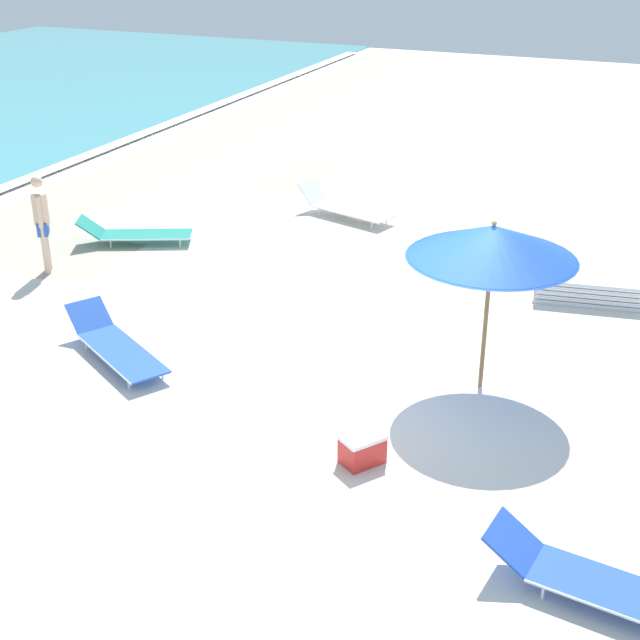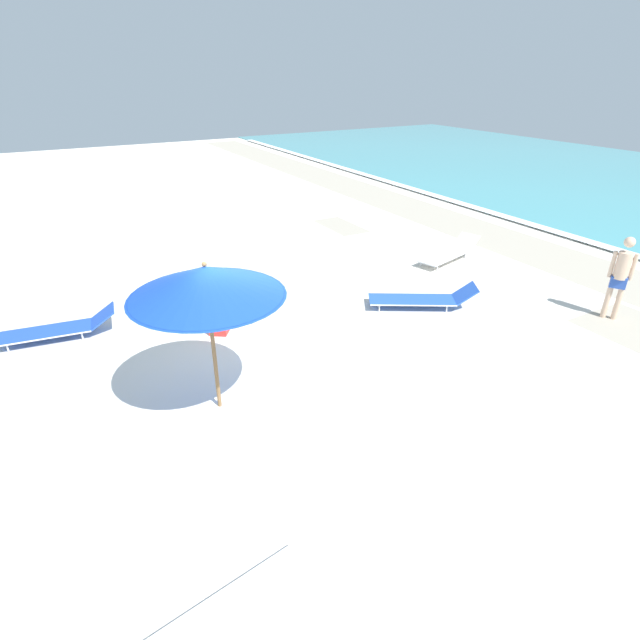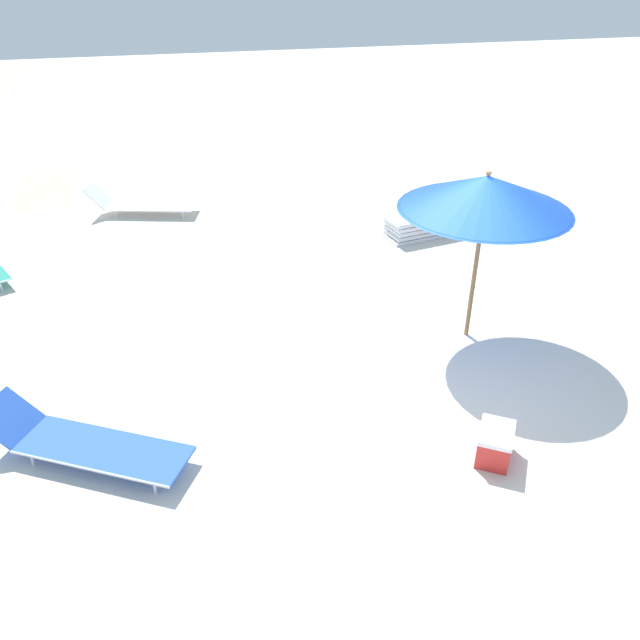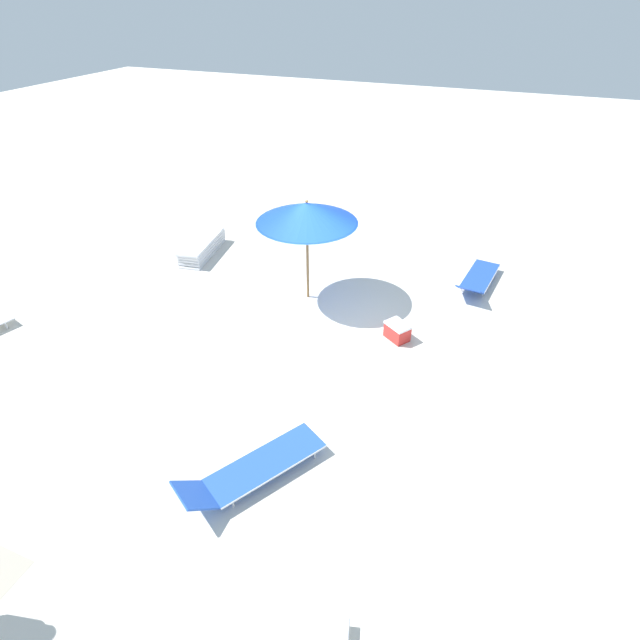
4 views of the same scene
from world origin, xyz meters
The scene contains 6 objects.
ground_plane centered at (0.00, 0.01, -0.08)m, with size 60.00×60.00×0.16m.
beach_umbrella centered at (0.98, -1.04, 2.09)m, with size 2.21×2.21×2.38m.
lounger_stack centered at (4.51, -2.04, 0.21)m, with size 0.91×1.96×0.41m.
sun_lounger_near_water_left centered at (6.99, 3.35, 0.22)m, with size 1.20×2.25×0.59m.
sun_lounger_mid_beach_solo centered at (-0.27, 4.04, 0.21)m, with size 1.69×2.28×0.52m.
cooler_box centered at (-1.38, -0.19, 0.19)m, with size 0.61×0.57×0.37m.
Camera 3 is at (-5.76, 2.89, 4.73)m, focal length 35.00 mm.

